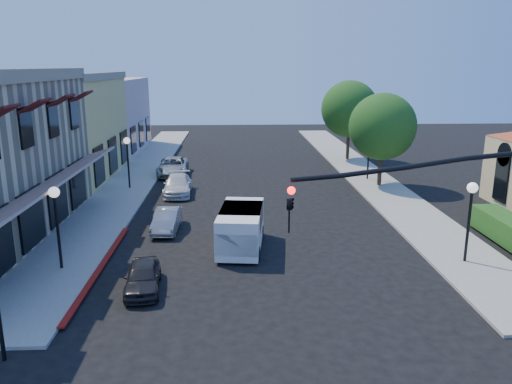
{
  "coord_description": "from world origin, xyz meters",
  "views": [
    {
      "loc": [
        -1.32,
        -11.54,
        8.25
      ],
      "look_at": [
        -0.33,
        10.63,
        2.6
      ],
      "focal_mm": 35.0,
      "sensor_mm": 36.0,
      "label": 1
    }
  ],
  "objects_px": {
    "parked_car_a": "(143,277)",
    "parked_car_c": "(178,185)",
    "lamppost_left_far": "(127,150)",
    "parked_car_d": "(173,166)",
    "white_van": "(241,226)",
    "lamppost_right_far": "(369,144)",
    "lamppost_right_near": "(471,202)",
    "signal_mast_arm": "(491,218)",
    "street_tree_b": "(350,109)",
    "parked_car_b": "(167,220)",
    "lamppost_left_near": "(55,207)",
    "street_tree_a": "(383,127)"
  },
  "relations": [
    {
      "from": "parked_car_a",
      "to": "parked_car_c",
      "type": "relative_size",
      "value": 0.74
    },
    {
      "from": "lamppost_left_far",
      "to": "parked_car_d",
      "type": "height_order",
      "value": "lamppost_left_far"
    },
    {
      "from": "parked_car_a",
      "to": "lamppost_left_far",
      "type": "bearing_deg",
      "value": 97.5
    },
    {
      "from": "white_van",
      "to": "lamppost_left_far",
      "type": "bearing_deg",
      "value": 122.26
    },
    {
      "from": "lamppost_left_far",
      "to": "lamppost_right_far",
      "type": "bearing_deg",
      "value": 6.71
    },
    {
      "from": "lamppost_right_near",
      "to": "parked_car_c",
      "type": "xyz_separation_m",
      "value": [
        -13.55,
        12.49,
        -2.12
      ]
    },
    {
      "from": "signal_mast_arm",
      "to": "lamppost_right_near",
      "type": "bearing_deg",
      "value": 67.88
    },
    {
      "from": "white_van",
      "to": "parked_car_c",
      "type": "xyz_separation_m",
      "value": [
        -4.0,
        10.3,
        -0.48
      ]
    },
    {
      "from": "lamppost_left_far",
      "to": "lamppost_right_near",
      "type": "xyz_separation_m",
      "value": [
        17.0,
        -14.0,
        0.0
      ]
    },
    {
      "from": "signal_mast_arm",
      "to": "parked_car_d",
      "type": "xyz_separation_m",
      "value": [
        -11.91,
        25.06,
        -3.43
      ]
    },
    {
      "from": "parked_car_d",
      "to": "street_tree_b",
      "type": "bearing_deg",
      "value": 18.42
    },
    {
      "from": "lamppost_left_far",
      "to": "parked_car_a",
      "type": "height_order",
      "value": "lamppost_left_far"
    },
    {
      "from": "lamppost_left_far",
      "to": "parked_car_b",
      "type": "xyz_separation_m",
      "value": [
        3.7,
        -9.0,
        -2.18
      ]
    },
    {
      "from": "white_van",
      "to": "parked_car_a",
      "type": "relative_size",
      "value": 1.41
    },
    {
      "from": "parked_car_b",
      "to": "parked_car_a",
      "type": "bearing_deg",
      "value": -87.82
    },
    {
      "from": "signal_mast_arm",
      "to": "lamppost_left_near",
      "type": "distance_m",
      "value": 15.82
    },
    {
      "from": "lamppost_left_near",
      "to": "lamppost_left_far",
      "type": "height_order",
      "value": "same"
    },
    {
      "from": "street_tree_a",
      "to": "street_tree_b",
      "type": "bearing_deg",
      "value": 90.0
    },
    {
      "from": "white_van",
      "to": "parked_car_a",
      "type": "xyz_separation_m",
      "value": [
        -3.75,
        -4.19,
        -0.56
      ]
    },
    {
      "from": "street_tree_b",
      "to": "parked_car_c",
      "type": "relative_size",
      "value": 1.65
    },
    {
      "from": "signal_mast_arm",
      "to": "parked_car_b",
      "type": "distance_m",
      "value": 16.08
    },
    {
      "from": "street_tree_a",
      "to": "lamppost_right_far",
      "type": "xyz_separation_m",
      "value": [
        -0.3,
        2.0,
        -1.46
      ]
    },
    {
      "from": "lamppost_left_near",
      "to": "white_van",
      "type": "relative_size",
      "value": 0.8
    },
    {
      "from": "street_tree_b",
      "to": "white_van",
      "type": "bearing_deg",
      "value": -114.3
    },
    {
      "from": "street_tree_a",
      "to": "street_tree_b",
      "type": "distance_m",
      "value": 10.01
    },
    {
      "from": "street_tree_a",
      "to": "lamppost_left_near",
      "type": "bearing_deg",
      "value": -141.02
    },
    {
      "from": "white_van",
      "to": "parked_car_d",
      "type": "xyz_separation_m",
      "value": [
        -5.01,
        16.36,
        -0.44
      ]
    },
    {
      "from": "street_tree_a",
      "to": "signal_mast_arm",
      "type": "height_order",
      "value": "street_tree_a"
    },
    {
      "from": "signal_mast_arm",
      "to": "lamppost_right_near",
      "type": "height_order",
      "value": "signal_mast_arm"
    },
    {
      "from": "lamppost_right_near",
      "to": "parked_car_b",
      "type": "height_order",
      "value": "lamppost_right_near"
    },
    {
      "from": "lamppost_left_near",
      "to": "white_van",
      "type": "height_order",
      "value": "lamppost_left_near"
    },
    {
      "from": "parked_car_a",
      "to": "parked_car_c",
      "type": "xyz_separation_m",
      "value": [
        -0.25,
        14.49,
        0.08
      ]
    },
    {
      "from": "parked_car_c",
      "to": "parked_car_a",
      "type": "bearing_deg",
      "value": -91.7
    },
    {
      "from": "lamppost_left_far",
      "to": "parked_car_d",
      "type": "bearing_deg",
      "value": 61.77
    },
    {
      "from": "lamppost_right_near",
      "to": "parked_car_a",
      "type": "relative_size",
      "value": 1.13
    },
    {
      "from": "parked_car_b",
      "to": "lamppost_right_far",
      "type": "bearing_deg",
      "value": 41.77
    },
    {
      "from": "street_tree_a",
      "to": "signal_mast_arm",
      "type": "distance_m",
      "value": 20.71
    },
    {
      "from": "lamppost_right_far",
      "to": "parked_car_b",
      "type": "height_order",
      "value": "lamppost_right_far"
    },
    {
      "from": "lamppost_right_far",
      "to": "parked_car_c",
      "type": "height_order",
      "value": "lamppost_right_far"
    },
    {
      "from": "lamppost_left_near",
      "to": "parked_car_c",
      "type": "height_order",
      "value": "lamppost_left_near"
    },
    {
      "from": "signal_mast_arm",
      "to": "lamppost_right_far",
      "type": "bearing_deg",
      "value": 83.3
    },
    {
      "from": "white_van",
      "to": "signal_mast_arm",
      "type": "bearing_deg",
      "value": -51.56
    },
    {
      "from": "parked_car_a",
      "to": "parked_car_d",
      "type": "bearing_deg",
      "value": 87.97
    },
    {
      "from": "lamppost_right_near",
      "to": "lamppost_left_near",
      "type": "bearing_deg",
      "value": 180.0
    },
    {
      "from": "street_tree_b",
      "to": "parked_car_b",
      "type": "xyz_separation_m",
      "value": [
        -13.6,
        -19.0,
        -3.99
      ]
    },
    {
      "from": "lamppost_right_near",
      "to": "parked_car_c",
      "type": "distance_m",
      "value": 18.55
    },
    {
      "from": "parked_car_b",
      "to": "parked_car_d",
      "type": "xyz_separation_m",
      "value": [
        -1.25,
        13.56,
        0.11
      ]
    },
    {
      "from": "lamppost_right_far",
      "to": "parked_car_d",
      "type": "xyz_separation_m",
      "value": [
        -14.55,
        2.56,
        -2.07
      ]
    },
    {
      "from": "lamppost_left_far",
      "to": "street_tree_a",
      "type": "bearing_deg",
      "value": 0.0
    },
    {
      "from": "signal_mast_arm",
      "to": "lamppost_left_near",
      "type": "height_order",
      "value": "signal_mast_arm"
    }
  ]
}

